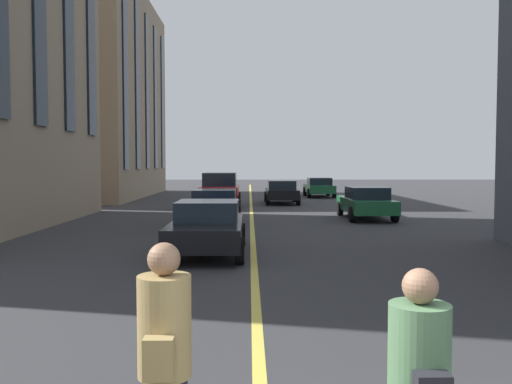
{
  "coord_description": "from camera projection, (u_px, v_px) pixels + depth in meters",
  "views": [
    {
      "loc": [
        -1.95,
        0.11,
        2.34
      ],
      "look_at": [
        11.64,
        -0.06,
        1.64
      ],
      "focal_mm": 38.07,
      "sensor_mm": 36.0,
      "label": 1
    }
  ],
  "objects": [
    {
      "name": "pedestrian_near",
      "position": [
        165.0,
        368.0,
        3.82
      ],
      "size": [
        0.5,
        0.38,
        1.79
      ],
      "color": "black",
      "rests_on": "ground_plane"
    },
    {
      "name": "car_green_far",
      "position": [
        319.0,
        187.0,
        38.75
      ],
      "size": [
        4.4,
        1.95,
        1.37
      ],
      "color": "#1E6038",
      "rests_on": "ground_plane"
    },
    {
      "name": "car_black_near",
      "position": [
        282.0,
        192.0,
        32.18
      ],
      "size": [
        4.4,
        1.95,
        1.37
      ],
      "color": "black",
      "rests_on": "ground_plane"
    },
    {
      "name": "car_blue_mid",
      "position": [
        214.0,
        207.0,
        20.54
      ],
      "size": [
        4.4,
        1.95,
        1.37
      ],
      "color": "navy",
      "rests_on": "ground_plane"
    },
    {
      "name": "car_red_oncoming",
      "position": [
        220.0,
        190.0,
        29.04
      ],
      "size": [
        4.7,
        2.14,
        1.88
      ],
      "color": "#B21E1E",
      "rests_on": "ground_plane"
    },
    {
      "name": "lane_centre_line",
      "position": [
        252.0,
        222.0,
        22.04
      ],
      "size": [
        80.0,
        0.16,
        0.01
      ],
      "color": "#D8C64C",
      "rests_on": "ground_plane"
    },
    {
      "name": "building_left_near",
      "position": [
        58.0,
        96.0,
        38.96
      ],
      "size": [
        17.28,
        12.79,
        14.46
      ],
      "color": "gray",
      "rests_on": "ground_plane"
    },
    {
      "name": "car_green_parked_a",
      "position": [
        366.0,
        202.0,
        23.18
      ],
      "size": [
        4.4,
        1.95,
        1.37
      ],
      "color": "#1E6038",
      "rests_on": "ground_plane"
    },
    {
      "name": "car_black_trailing",
      "position": [
        207.0,
        227.0,
        14.13
      ],
      "size": [
        4.4,
        1.95,
        1.37
      ],
      "color": "black",
      "rests_on": "ground_plane"
    }
  ]
}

